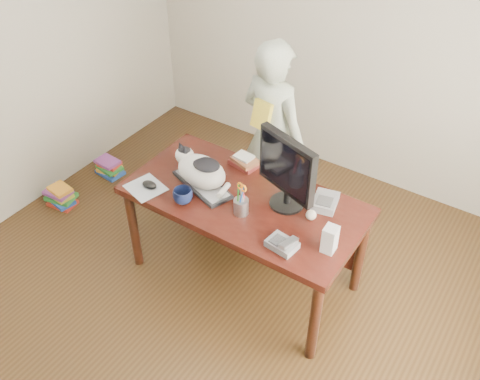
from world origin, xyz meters
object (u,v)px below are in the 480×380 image
Objects in this scene: desk at (250,208)px; monitor at (287,169)px; mouse at (150,185)px; person at (273,136)px; calculator at (325,202)px; speaker at (330,239)px; pen_cup at (241,205)px; cat at (200,169)px; coffee_mug at (183,196)px; book_pile_b at (109,167)px; book_pile_a at (61,197)px; book_stack at (245,161)px; phone at (283,244)px; keyboard at (202,184)px; baseball at (311,215)px.

monitor reaches higher than desk.
person reaches higher than mouse.
desk is at bearing -175.33° from calculator.
pen_cup is at bearing 178.35° from speaker.
cat is (-0.32, -0.13, 0.28)m from desk.
coffee_mug is (0.01, -0.21, -0.08)m from cat.
coffee_mug is 1.00m from speaker.
monitor is 2.22m from book_pile_b.
desk is 0.50m from coffee_mug.
person is 5.77× the size of book_pile_a.
book_stack is 1.00× the size of calculator.
keyboard is at bearing 172.33° from phone.
book_pile_b is at bearing 172.40° from baseball.
pen_cup is at bearing -113.11° from monitor.
book_pile_b is at bearing 164.74° from pen_cup.
cat reaches higher than book_stack.
baseball is at bearing 26.70° from cat.
coffee_mug is 0.08× the size of person.
monitor is at bearing 173.79° from baseball.
desk is 9.12× the size of speaker.
mouse is 1.11m from baseball.
coffee_mug is at bearing 16.85° from mouse.
book_pile_a is (-2.23, -0.43, -0.69)m from calculator.
phone is (0.38, -0.12, -0.04)m from pen_cup.
book_stack reaches higher than baseball.
book_stack is (0.12, 0.36, -0.10)m from cat.
cat is 0.22m from coffee_mug.
coffee_mug is at bearing -132.43° from desk.
pen_cup is at bearing 117.31° from person.
mouse is at bearing -3.24° from book_pile_a.
calculator is 0.83m from person.
monitor reaches higher than book_pile_a.
phone reaches higher than baseball.
calculator is at bearing 6.37° from book_stack.
book_pile_a is at bearing 39.62° from person.
keyboard is at bearing 5.77° from book_pile_a.
baseball is 0.30× the size of book_stack.
monitor is (0.58, 0.13, 0.16)m from cat.
book_stack is (-0.26, 0.44, -0.03)m from pen_cup.
cat is at bearing -171.64° from keyboard.
cat is 0.62m from monitor.
speaker is at bearing 146.44° from person.
monitor is 0.33m from baseball.
person is (-0.65, 0.96, 0.00)m from phone.
baseball is at bearing 6.66° from book_pile_a.
mouse is at bearing -169.01° from pen_cup.
keyboard is 1.63m from book_pile_b.
mouse is 0.08× the size of person.
pen_cup is 1.40× the size of speaker.
monitor is at bearing 136.26° from person.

